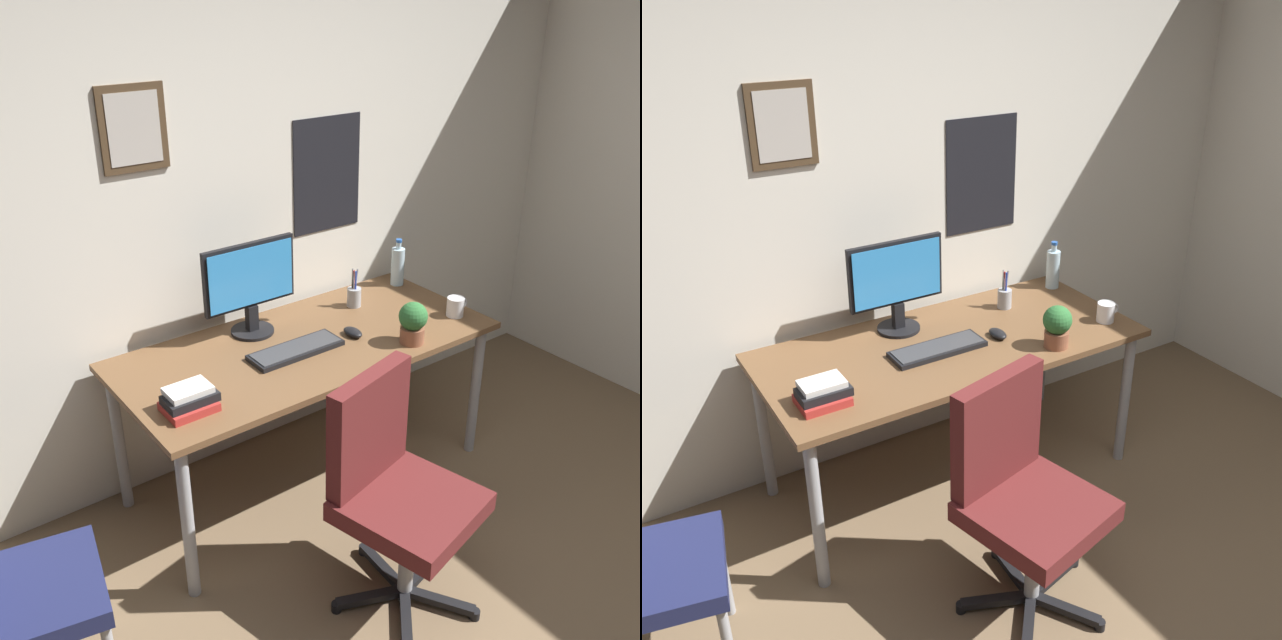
{
  "view_description": "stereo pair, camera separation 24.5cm",
  "coord_description": "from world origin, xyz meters",
  "views": [
    {
      "loc": [
        -1.54,
        -0.61,
        2.23
      ],
      "look_at": [
        0.09,
        1.58,
        0.9
      ],
      "focal_mm": 39.61,
      "sensor_mm": 36.0,
      "label": 1
    },
    {
      "loc": [
        -1.34,
        -0.75,
        2.23
      ],
      "look_at": [
        0.09,
        1.58,
        0.9
      ],
      "focal_mm": 39.61,
      "sensor_mm": 36.0,
      "label": 2
    }
  ],
  "objects": [
    {
      "name": "desk",
      "position": [
        0.09,
        1.68,
        0.67
      ],
      "size": [
        1.72,
        0.78,
        0.75
      ],
      "color": "brown",
      "rests_on": "ground_plane"
    },
    {
      "name": "book_stack_left",
      "position": [
        -0.58,
        1.5,
        0.79
      ],
      "size": [
        0.2,
        0.15,
        0.09
      ],
      "color": "#B22D28",
      "rests_on": "desk"
    },
    {
      "name": "office_chair",
      "position": [
        -0.07,
        0.91,
        0.53
      ],
      "size": [
        0.58,
        0.58,
        0.95
      ],
      "color": "#591E1E",
      "rests_on": "ground_plane"
    },
    {
      "name": "computer_mouse",
      "position": [
        0.3,
        1.6,
        0.76
      ],
      "size": [
        0.06,
        0.11,
        0.04
      ],
      "color": "black",
      "rests_on": "desk"
    },
    {
      "name": "keyboard",
      "position": [
        -0.0,
        1.63,
        0.76
      ],
      "size": [
        0.43,
        0.15,
        0.03
      ],
      "color": "black",
      "rests_on": "desk"
    },
    {
      "name": "water_bottle",
      "position": [
        0.87,
        1.93,
        0.85
      ],
      "size": [
        0.07,
        0.07,
        0.25
      ],
      "color": "silver",
      "rests_on": "desk"
    },
    {
      "name": "monitor",
      "position": [
        -0.05,
        1.91,
        0.98
      ],
      "size": [
        0.46,
        0.2,
        0.43
      ],
      "color": "black",
      "rests_on": "desk"
    },
    {
      "name": "pen_cup",
      "position": [
        0.51,
        1.85,
        0.8
      ],
      "size": [
        0.07,
        0.07,
        0.2
      ],
      "color": "#9EA0A5",
      "rests_on": "desk"
    },
    {
      "name": "potted_plant",
      "position": [
        0.47,
        1.4,
        0.85
      ],
      "size": [
        0.13,
        0.13,
        0.19
      ],
      "color": "brown",
      "rests_on": "desk"
    },
    {
      "name": "coffee_mug_near",
      "position": [
        0.83,
        1.47,
        0.79
      ],
      "size": [
        0.12,
        0.08,
        0.09
      ],
      "color": "white",
      "rests_on": "desk"
    },
    {
      "name": "wall_back",
      "position": [
        -0.0,
        2.15,
        1.3
      ],
      "size": [
        4.4,
        0.1,
        2.6
      ],
      "color": "silver",
      "rests_on": "ground_plane"
    }
  ]
}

